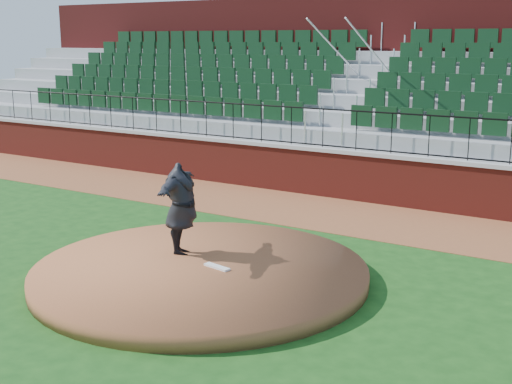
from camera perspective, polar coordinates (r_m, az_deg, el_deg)
ground at (r=11.85m, az=-3.93°, el=-7.49°), size 90.00×90.00×0.00m
warning_track at (r=16.31m, az=7.38°, el=-1.90°), size 34.00×3.20×0.01m
field_wall at (r=17.60m, az=9.66°, el=1.09°), size 34.00×0.35×1.20m
wall_cap at (r=17.49m, az=9.74°, el=3.17°), size 34.00×0.45×0.10m
wall_railing at (r=17.41m, az=9.80°, el=4.96°), size 34.00×0.05×1.00m
seating_stands at (r=19.88m, az=12.94°, el=7.21°), size 34.00×5.10×4.60m
concourse_wall at (r=22.50m, az=15.44°, el=8.83°), size 34.00×0.50×5.50m
pitchers_mound at (r=11.92m, az=-4.65°, el=-6.74°), size 5.78×5.78×0.25m
pitching_rubber at (r=11.76m, az=-3.28°, el=-6.26°), size 0.54×0.22×0.03m
pitcher at (r=12.37m, az=-6.29°, el=-1.38°), size 1.39×2.11×1.68m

